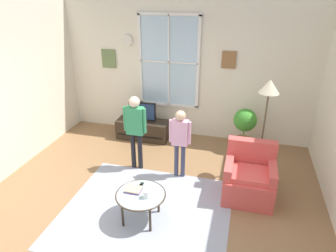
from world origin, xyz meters
TOP-DOWN VIEW (x-y plane):
  - ground_plane at (0.00, 0.00)m, footprint 5.88×6.14m
  - back_wall at (-0.02, 2.83)m, footprint 5.28×0.17m
  - area_rug at (0.01, 0.03)m, footprint 2.45×2.16m
  - tv_stand at (-0.82, 2.31)m, footprint 1.12×0.45m
  - television at (-0.82, 2.30)m, footprint 0.59×0.08m
  - armchair at (1.45, 0.82)m, footprint 0.76×0.74m
  - coffee_table at (-0.00, -0.12)m, footprint 0.71×0.71m
  - book_stack at (-0.12, -0.07)m, footprint 0.22×0.18m
  - cup at (0.10, -0.18)m, footprint 0.09×0.09m
  - remote_near_books at (-0.05, -0.01)m, footprint 0.05×0.14m
  - remote_near_cup at (-0.06, 0.05)m, footprint 0.05×0.14m
  - person_pink_shirt at (0.28, 1.09)m, footprint 0.37×0.17m
  - person_green_shirt at (-0.53, 1.15)m, footprint 0.42×0.19m
  - potted_plant_by_window at (1.31, 2.37)m, footprint 0.45×0.45m
  - floor_lamp at (1.61, 1.49)m, footprint 0.32×0.32m

SIDE VIEW (x-z plane):
  - ground_plane at x=0.00m, z-range -0.02..0.00m
  - area_rug at x=0.01m, z-range 0.00..0.01m
  - tv_stand at x=-0.82m, z-range 0.00..0.42m
  - armchair at x=1.45m, z-range -0.11..0.76m
  - coffee_table at x=0.00m, z-range 0.19..0.63m
  - remote_near_books at x=-0.05m, z-range 0.44..0.46m
  - remote_near_cup at x=-0.06m, z-range 0.44..0.46m
  - book_stack at x=-0.12m, z-range 0.44..0.47m
  - cup at x=0.10m, z-range 0.44..0.54m
  - potted_plant_by_window at x=1.31m, z-range 0.09..0.97m
  - television at x=-0.82m, z-range 0.43..0.85m
  - person_pink_shirt at x=0.28m, z-range 0.16..1.40m
  - person_green_shirt at x=-0.53m, z-range 0.18..1.56m
  - floor_lamp at x=1.61m, z-range 0.59..2.33m
  - back_wall at x=-0.02m, z-range 0.01..2.96m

